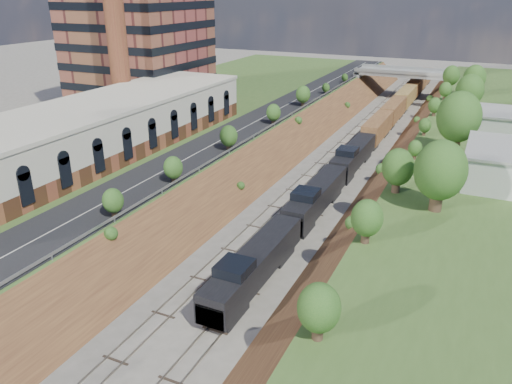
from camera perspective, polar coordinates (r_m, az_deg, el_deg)
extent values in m
cube|color=#3C5A25|center=(91.76, -11.52, 6.71)|extent=(44.00, 180.00, 5.00)
cube|color=brown|center=(81.82, 1.22, 3.42)|extent=(10.00, 180.00, 10.00)
cube|color=brown|center=(76.23, 16.53, 1.01)|extent=(10.00, 180.00, 10.00)
cube|color=gray|center=(78.98, 6.81, 2.62)|extent=(1.58, 180.00, 0.18)
cube|color=gray|center=(77.65, 10.44, 2.05)|extent=(1.58, 180.00, 0.18)
cube|color=black|center=(82.17, -1.65, 7.18)|extent=(8.00, 180.00, 0.10)
cube|color=#99999E|center=(80.35, 0.99, 7.20)|extent=(0.06, 171.00, 0.30)
cube|color=brown|center=(71.56, -18.78, 4.53)|extent=(14.00, 62.00, 2.20)
cube|color=#BEB5A3|center=(70.69, -19.10, 7.04)|extent=(14.00, 62.00, 4.30)
cube|color=#BEB5A3|center=(70.15, -19.35, 8.92)|extent=(14.30, 62.30, 0.50)
cube|color=gray|center=(138.57, 11.70, 12.18)|extent=(1.50, 8.00, 6.20)
cube|color=gray|center=(135.19, 21.34, 10.89)|extent=(1.50, 8.00, 6.20)
cube|color=gray|center=(135.91, 16.62, 12.86)|extent=(24.00, 8.00, 1.00)
cube|color=gray|center=(131.88, 16.36, 12.98)|extent=(24.00, 0.30, 0.80)
cube|color=gray|center=(139.71, 16.93, 13.40)|extent=(24.00, 0.30, 0.80)
cube|color=silver|center=(65.93, 26.74, 2.64)|extent=(9.00, 12.00, 4.00)
cube|color=silver|center=(87.18, 26.39, 6.94)|extent=(8.00, 10.00, 3.60)
cylinder|color=#473323|center=(54.84, 19.91, -0.73)|extent=(1.30, 1.30, 2.62)
ellipsoid|color=#24501C|center=(53.76, 20.34, 2.36)|extent=(5.25, 5.25, 6.30)
cylinder|color=#473323|center=(49.09, -18.93, -4.23)|extent=(0.66, 0.66, 1.22)
ellipsoid|color=#24501C|center=(48.48, -19.14, -2.67)|extent=(2.45, 2.45, 2.94)
cube|color=black|center=(44.60, -3.31, -13.54)|extent=(2.40, 4.00, 0.90)
cube|color=black|center=(47.81, -0.16, -8.21)|extent=(2.88, 17.26, 2.73)
cube|color=black|center=(42.76, -4.32, -13.13)|extent=(2.65, 3.00, 1.80)
cube|color=silver|center=(42.19, -4.36, -12.03)|extent=(2.65, 3.00, 0.15)
cube|color=black|center=(43.69, -2.48, -8.63)|extent=(2.82, 3.10, 0.90)
cube|color=black|center=(63.09, 6.91, -0.47)|extent=(2.88, 17.26, 2.73)
cube|color=black|center=(79.63, 11.11, 4.17)|extent=(2.88, 17.26, 2.73)
cube|color=brown|center=(125.43, 16.78, 10.44)|extent=(2.88, 76.93, 3.45)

